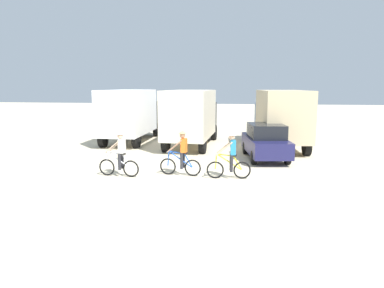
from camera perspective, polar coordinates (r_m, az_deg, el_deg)
name	(u,v)px	position (r m, az deg, el deg)	size (l,w,h in m)	color
ground_plane	(185,190)	(12.58, -1.07, -7.35)	(120.00, 120.00, 0.00)	beige
box_truck_avon_van	(131,113)	(23.32, -9.76, 4.91)	(2.44, 6.77, 3.35)	white
box_truck_cream_rv	(192,115)	(21.36, -0.06, 4.65)	(2.59, 6.82, 3.35)	beige
box_truck_tan_camper	(280,116)	(21.31, 13.93, 4.37)	(2.89, 6.92, 3.35)	#CCB78E
sedan_parked	(265,141)	(18.01, 11.65, 0.41)	(2.37, 4.42, 1.76)	#1E1E4C
cyclist_orange_shirt	(120,156)	(14.52, -11.47, -1.84)	(1.73, 0.52, 1.82)	black
cyclist_cowboy_hat	(182,155)	(14.39, -1.69, -1.76)	(1.73, 0.52, 1.82)	black
cyclist_near_camera	(230,157)	(13.97, 6.15, -2.14)	(1.73, 0.52, 1.82)	black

